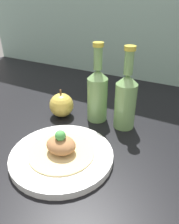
% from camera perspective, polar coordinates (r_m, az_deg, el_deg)
% --- Properties ---
extents(ground_plane, '(1.80, 1.10, 0.04)m').
position_cam_1_polar(ground_plane, '(0.66, -1.16, -7.37)').
color(ground_plane, black).
extents(plate, '(0.26, 0.26, 0.02)m').
position_cam_1_polar(plate, '(0.56, -6.85, -11.18)').
color(plate, white).
rests_on(plate, ground_plane).
extents(plated_food, '(0.17, 0.17, 0.07)m').
position_cam_1_polar(plated_food, '(0.55, -7.01, -9.18)').
color(plated_food, '#D6BC7F').
rests_on(plated_food, plate).
extents(cider_bottle_left, '(0.06, 0.06, 0.25)m').
position_cam_1_polar(cider_bottle_left, '(0.68, 2.07, 5.06)').
color(cider_bottle_left, '#729E5B').
rests_on(cider_bottle_left, ground_plane).
extents(cider_bottle_right, '(0.06, 0.06, 0.25)m').
position_cam_1_polar(cider_bottle_right, '(0.65, 9.43, 3.42)').
color(cider_bottle_right, '#729E5B').
rests_on(cider_bottle_right, ground_plane).
extents(apple, '(0.08, 0.08, 0.10)m').
position_cam_1_polar(apple, '(0.73, -7.33, 1.79)').
color(apple, gold).
rests_on(apple, ground_plane).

